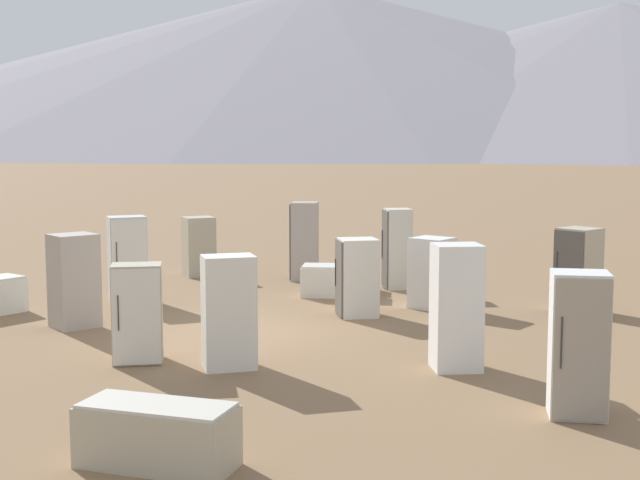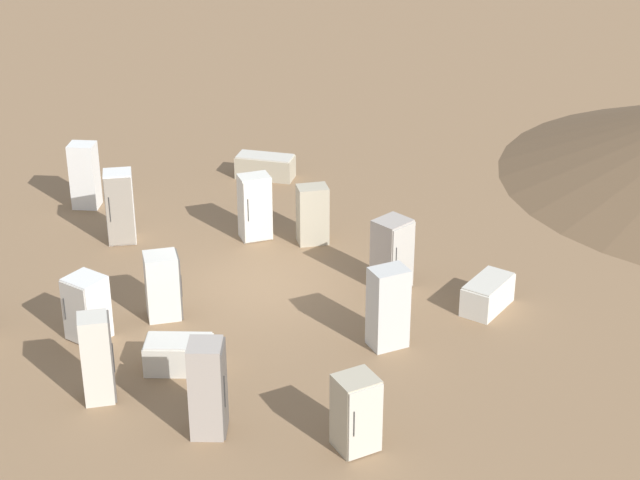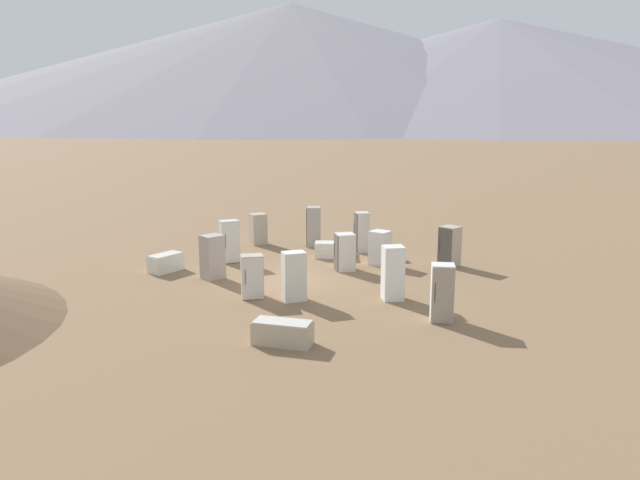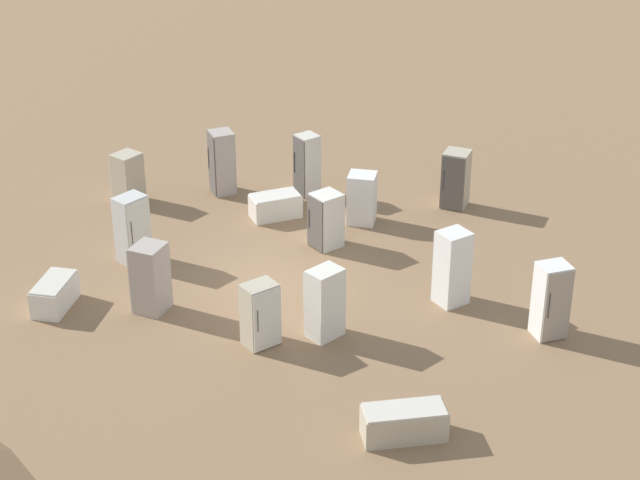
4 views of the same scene
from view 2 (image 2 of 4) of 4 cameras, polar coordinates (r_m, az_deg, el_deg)
name	(u,v)px [view 2 (image 2 of 4)]	position (r m, az deg, el deg)	size (l,w,h in m)	color
ground_plane	(261,287)	(25.74, -3.15, -2.54)	(1000.00, 1000.00, 0.00)	#846647
discarded_fridge_0	(388,307)	(22.99, 3.64, -3.60)	(0.91, 0.97, 1.85)	silver
discarded_fridge_1	(312,214)	(27.64, -0.41, 1.38)	(0.96, 0.97, 1.57)	#B2A88E
discarded_fridge_2	(163,286)	(24.38, -8.38, -2.43)	(1.01, 1.02, 1.55)	silver
discarded_fridge_3	(85,175)	(30.41, -12.43, 3.40)	(0.93, 0.91, 1.86)	white
discarded_fridge_4	(120,207)	(28.09, -10.62, 1.75)	(0.98, 0.98, 1.93)	white
discarded_fridge_5	(87,308)	(23.85, -12.34, -3.57)	(0.78, 0.79, 1.48)	white
discarded_fridge_6	(356,413)	(19.92, 1.95, -9.22)	(0.96, 0.96, 1.52)	#B2A88E
discarded_fridge_7	(392,254)	(25.38, 3.87, -0.76)	(0.86, 0.89, 1.76)	#A89E93
discarded_fridge_8	(255,207)	(27.87, -3.49, 1.76)	(0.95, 0.99, 1.75)	silver
discarded_fridge_9	(488,294)	(24.93, 8.93, -2.88)	(0.75, 1.42, 0.73)	silver
discarded_fridge_10	(179,355)	(22.59, -7.53, -6.08)	(1.58, 1.41, 0.70)	beige
discarded_fridge_11	(97,358)	(21.60, -11.81, -6.20)	(0.84, 0.84, 1.89)	beige
discarded_fridge_12	(208,389)	(20.31, -6.01, -7.89)	(0.93, 0.93, 1.95)	#A89E93
discarded_fridge_13	(265,167)	(31.92, -2.94, 3.93)	(1.85, 1.29, 0.70)	#B2A88E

